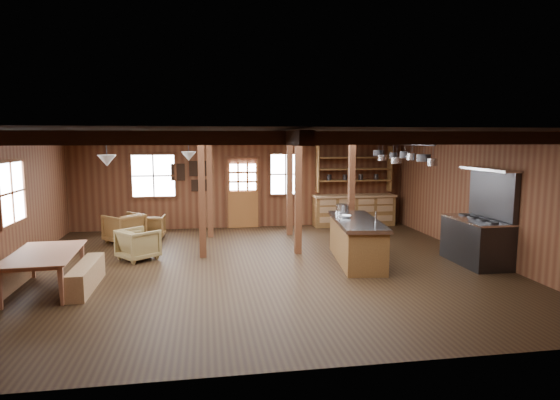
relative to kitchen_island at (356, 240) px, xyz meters
name	(u,v)px	position (x,y,z in m)	size (l,w,h in m)	color
room	(260,201)	(-2.10, -0.04, 0.92)	(10.04, 9.04, 2.84)	black
ceiling_joists	(259,138)	(-2.10, 0.13, 2.20)	(9.80, 8.82, 0.18)	black
timber_posts	(271,190)	(-1.58, 2.04, 0.92)	(3.95, 2.35, 2.80)	#4A2415
back_door	(243,199)	(-2.10, 4.41, 0.40)	(1.02, 0.08, 2.15)	brown
window_back_left	(153,176)	(-4.70, 4.42, 1.12)	(1.32, 0.06, 1.32)	white
window_back_right	(285,174)	(-0.80, 4.42, 1.12)	(1.02, 0.06, 1.32)	white
window_left	(11,193)	(-7.06, 0.46, 1.12)	(0.14, 1.24, 1.32)	white
notice_boards	(192,174)	(-3.60, 4.41, 1.16)	(1.08, 0.03, 0.90)	beige
back_counter	(354,206)	(1.30, 4.16, 0.12)	(2.55, 0.60, 2.45)	brown
pendant_lamps	(152,158)	(-4.35, 0.96, 1.77)	(1.86, 2.36, 0.66)	#303033
pot_rack	(400,156)	(1.09, 0.32, 1.81)	(0.37, 3.00, 0.45)	#303033
kitchen_island	(356,240)	(0.00, 0.00, 0.00)	(1.18, 2.59, 1.20)	brown
step_stool	(342,243)	(-0.02, 0.99, -0.28)	(0.44, 0.31, 0.39)	#986B45
commercial_range	(479,234)	(2.54, -0.55, 0.18)	(0.85, 1.67, 2.06)	#303033
dining_table	(48,271)	(-6.00, -0.99, -0.14)	(1.95, 1.09, 0.69)	#9B6146
bench_wall	(3,279)	(-6.75, -0.99, -0.24)	(0.33, 1.74, 0.48)	#986B45
bench_aisle	(86,276)	(-5.36, -0.99, -0.25)	(0.31, 1.66, 0.46)	#986B45
armchair_a	(124,228)	(-5.31, 2.78, -0.10)	(0.82, 0.84, 0.76)	brown
armchair_b	(152,227)	(-4.67, 3.28, -0.17)	(0.67, 0.68, 0.62)	brown
armchair_c	(138,244)	(-4.72, 0.96, -0.13)	(0.74, 0.76, 0.70)	olive
counter_pot	(343,208)	(-0.02, 1.00, 0.56)	(0.32, 0.32, 0.19)	#B3B5BA
bowl	(346,216)	(-0.18, 0.24, 0.49)	(0.25, 0.25, 0.06)	silver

